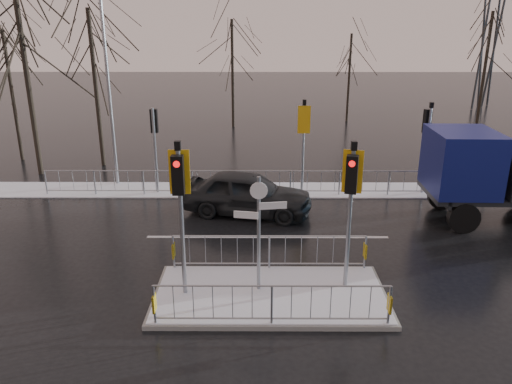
{
  "coord_description": "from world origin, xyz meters",
  "views": [
    {
      "loc": [
        -0.32,
        -11.34,
        6.8
      ],
      "look_at": [
        -0.38,
        3.18,
        1.8
      ],
      "focal_mm": 35.0,
      "sensor_mm": 36.0,
      "label": 1
    }
  ],
  "objects_px": {
    "traffic_island": "(270,284)",
    "flatbed_truck": "(489,174)",
    "street_lamp_left": "(110,80)",
    "car_far_lane": "(247,193)"
  },
  "relations": [
    {
      "from": "flatbed_truck",
      "to": "street_lamp_left",
      "type": "height_order",
      "value": "street_lamp_left"
    },
    {
      "from": "flatbed_truck",
      "to": "traffic_island",
      "type": "bearing_deg",
      "value": -145.58
    },
    {
      "from": "traffic_island",
      "to": "flatbed_truck",
      "type": "height_order",
      "value": "traffic_island"
    },
    {
      "from": "traffic_island",
      "to": "street_lamp_left",
      "type": "xyz_separation_m",
      "value": [
        -6.42,
        9.49,
        4.1
      ]
    },
    {
      "from": "traffic_island",
      "to": "flatbed_truck",
      "type": "xyz_separation_m",
      "value": [
        7.74,
        5.31,
        1.34
      ]
    },
    {
      "from": "traffic_island",
      "to": "flatbed_truck",
      "type": "bearing_deg",
      "value": 34.42
    },
    {
      "from": "traffic_island",
      "to": "street_lamp_left",
      "type": "distance_m",
      "value": 12.17
    },
    {
      "from": "car_far_lane",
      "to": "street_lamp_left",
      "type": "distance_m",
      "value": 7.68
    },
    {
      "from": "flatbed_truck",
      "to": "street_lamp_left",
      "type": "xyz_separation_m",
      "value": [
        -14.16,
        4.18,
        2.76
      ]
    },
    {
      "from": "car_far_lane",
      "to": "traffic_island",
      "type": "bearing_deg",
      "value": -160.63
    }
  ]
}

